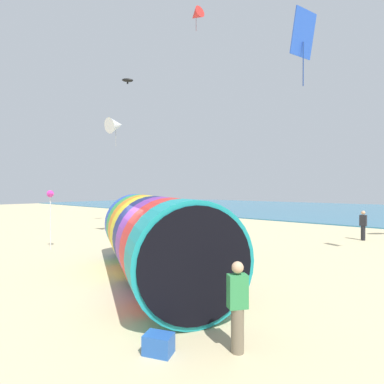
{
  "coord_description": "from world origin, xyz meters",
  "views": [
    {
      "loc": [
        7.1,
        -5.99,
        3.02
      ],
      "look_at": [
        -0.69,
        2.9,
        2.91
      ],
      "focal_mm": 28.0,
      "sensor_mm": 36.0,
      "label": 1
    }
  ],
  "objects_px": {
    "kite_handler": "(238,306)",
    "kite_orange_parafoil": "(308,20)",
    "bystander_mid_beach": "(363,225)",
    "kite_white_delta": "(116,125)",
    "kite_red_delta": "(196,15)",
    "kite_blue_diamond": "(303,34)",
    "bystander_near_water": "(224,232)",
    "beach_flag": "(52,197)",
    "giant_inflatable_tube": "(154,236)",
    "cooler_box": "(159,344)",
    "kite_black_parafoil": "(128,80)"
  },
  "relations": [
    {
      "from": "kite_handler",
      "to": "bystander_mid_beach",
      "type": "height_order",
      "value": "bystander_mid_beach"
    },
    {
      "from": "kite_red_delta",
      "to": "kite_orange_parafoil",
      "type": "height_order",
      "value": "kite_red_delta"
    },
    {
      "from": "kite_black_parafoil",
      "to": "bystander_near_water",
      "type": "bearing_deg",
      "value": -7.14
    },
    {
      "from": "kite_blue_diamond",
      "to": "kite_orange_parafoil",
      "type": "distance_m",
      "value": 14.03
    },
    {
      "from": "giant_inflatable_tube",
      "to": "bystander_mid_beach",
      "type": "distance_m",
      "value": 13.6
    },
    {
      "from": "kite_black_parafoil",
      "to": "bystander_near_water",
      "type": "xyz_separation_m",
      "value": [
        9.42,
        -1.18,
        -10.12
      ]
    },
    {
      "from": "kite_white_delta",
      "to": "beach_flag",
      "type": "distance_m",
      "value": 6.52
    },
    {
      "from": "kite_handler",
      "to": "kite_white_delta",
      "type": "height_order",
      "value": "kite_white_delta"
    },
    {
      "from": "kite_red_delta",
      "to": "kite_black_parafoil",
      "type": "bearing_deg",
      "value": -103.88
    },
    {
      "from": "kite_blue_diamond",
      "to": "bystander_mid_beach",
      "type": "bearing_deg",
      "value": 92.6
    },
    {
      "from": "kite_orange_parafoil",
      "to": "bystander_mid_beach",
      "type": "distance_m",
      "value": 14.26
    },
    {
      "from": "bystander_near_water",
      "to": "kite_handler",
      "type": "bearing_deg",
      "value": -53.38
    },
    {
      "from": "giant_inflatable_tube",
      "to": "kite_blue_diamond",
      "type": "height_order",
      "value": "kite_blue_diamond"
    },
    {
      "from": "kite_handler",
      "to": "cooler_box",
      "type": "relative_size",
      "value": 3.25
    },
    {
      "from": "bystander_near_water",
      "to": "bystander_mid_beach",
      "type": "distance_m",
      "value": 8.98
    },
    {
      "from": "beach_flag",
      "to": "cooler_box",
      "type": "distance_m",
      "value": 11.57
    },
    {
      "from": "kite_white_delta",
      "to": "kite_black_parafoil",
      "type": "xyz_separation_m",
      "value": [
        -1.77,
        2.24,
        3.9
      ]
    },
    {
      "from": "kite_blue_diamond",
      "to": "kite_white_delta",
      "type": "bearing_deg",
      "value": 171.48
    },
    {
      "from": "kite_red_delta",
      "to": "bystander_mid_beach",
      "type": "bearing_deg",
      "value": 2.54
    },
    {
      "from": "kite_handler",
      "to": "kite_red_delta",
      "type": "height_order",
      "value": "kite_red_delta"
    },
    {
      "from": "kite_black_parafoil",
      "to": "kite_handler",
      "type": "bearing_deg",
      "value": -30.09
    },
    {
      "from": "kite_handler",
      "to": "kite_orange_parafoil",
      "type": "relative_size",
      "value": 1.2
    },
    {
      "from": "kite_blue_diamond",
      "to": "cooler_box",
      "type": "bearing_deg",
      "value": -95.49
    },
    {
      "from": "kite_white_delta",
      "to": "kite_blue_diamond",
      "type": "height_order",
      "value": "kite_blue_diamond"
    },
    {
      "from": "kite_handler",
      "to": "beach_flag",
      "type": "relative_size",
      "value": 0.57
    },
    {
      "from": "giant_inflatable_tube",
      "to": "kite_white_delta",
      "type": "xyz_separation_m",
      "value": [
        -8.47,
        4.28,
        5.71
      ]
    },
    {
      "from": "bystander_near_water",
      "to": "kite_red_delta",
      "type": "bearing_deg",
      "value": 137.9
    },
    {
      "from": "kite_handler",
      "to": "kite_white_delta",
      "type": "relative_size",
      "value": 0.86
    },
    {
      "from": "giant_inflatable_tube",
      "to": "cooler_box",
      "type": "relative_size",
      "value": 16.84
    },
    {
      "from": "kite_blue_diamond",
      "to": "bystander_near_water",
      "type": "xyz_separation_m",
      "value": [
        -5.05,
        2.96,
        -6.93
      ]
    },
    {
      "from": "kite_black_parafoil",
      "to": "bystander_mid_beach",
      "type": "distance_m",
      "value": 18.46
    },
    {
      "from": "giant_inflatable_tube",
      "to": "bystander_mid_beach",
      "type": "xyz_separation_m",
      "value": [
        3.75,
        13.07,
        -0.5
      ]
    },
    {
      "from": "beach_flag",
      "to": "kite_orange_parafoil",
      "type": "bearing_deg",
      "value": 62.47
    },
    {
      "from": "kite_white_delta",
      "to": "kite_blue_diamond",
      "type": "distance_m",
      "value": 12.87
    },
    {
      "from": "kite_blue_diamond",
      "to": "kite_red_delta",
      "type": "relative_size",
      "value": 1.18
    },
    {
      "from": "kite_red_delta",
      "to": "cooler_box",
      "type": "distance_m",
      "value": 26.68
    },
    {
      "from": "giant_inflatable_tube",
      "to": "beach_flag",
      "type": "bearing_deg",
      "value": -177.58
    },
    {
      "from": "kite_blue_diamond",
      "to": "bystander_mid_beach",
      "type": "height_order",
      "value": "kite_blue_diamond"
    },
    {
      "from": "kite_white_delta",
      "to": "bystander_near_water",
      "type": "height_order",
      "value": "kite_white_delta"
    },
    {
      "from": "kite_white_delta",
      "to": "kite_red_delta",
      "type": "xyz_separation_m",
      "value": [
        -0.28,
        8.23,
        10.7
      ]
    },
    {
      "from": "kite_black_parafoil",
      "to": "bystander_mid_beach",
      "type": "xyz_separation_m",
      "value": [
        13.99,
        6.55,
        -10.1
      ]
    },
    {
      "from": "giant_inflatable_tube",
      "to": "cooler_box",
      "type": "xyz_separation_m",
      "value": [
        3.7,
        -3.17,
        -1.22
      ]
    },
    {
      "from": "giant_inflatable_tube",
      "to": "kite_orange_parafoil",
      "type": "relative_size",
      "value": 6.22
    },
    {
      "from": "kite_orange_parafoil",
      "to": "cooler_box",
      "type": "bearing_deg",
      "value": -78.39
    },
    {
      "from": "giant_inflatable_tube",
      "to": "bystander_mid_beach",
      "type": "relative_size",
      "value": 4.99
    },
    {
      "from": "beach_flag",
      "to": "giant_inflatable_tube",
      "type": "bearing_deg",
      "value": 2.42
    },
    {
      "from": "kite_handler",
      "to": "kite_orange_parafoil",
      "type": "xyz_separation_m",
      "value": [
        -4.58,
        16.1,
        13.82
      ]
    },
    {
      "from": "beach_flag",
      "to": "kite_white_delta",
      "type": "bearing_deg",
      "value": 105.21
    },
    {
      "from": "cooler_box",
      "to": "kite_red_delta",
      "type": "bearing_deg",
      "value": 128.47
    },
    {
      "from": "bystander_near_water",
      "to": "beach_flag",
      "type": "relative_size",
      "value": 0.58
    }
  ]
}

